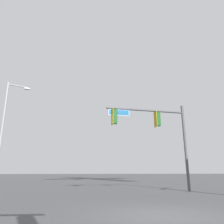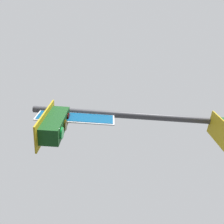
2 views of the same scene
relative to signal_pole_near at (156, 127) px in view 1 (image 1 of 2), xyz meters
The scene contains 3 objects.
ground_plane 10.45m from the signal_pole_near, 64.29° to the left, with size 400.00×400.00×0.00m, color #474749.
signal_pole_near is the anchor object (origin of this frame).
street_lamp 11.56m from the signal_pole_near, 10.78° to the right, with size 1.73×0.64×8.26m.
Camera 1 is at (3.58, 7.12, 1.38)m, focal length 35.00 mm.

